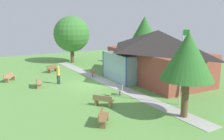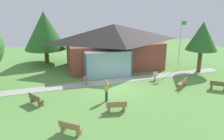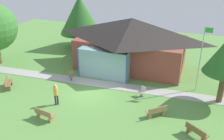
{
  "view_description": "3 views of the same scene",
  "coord_description": "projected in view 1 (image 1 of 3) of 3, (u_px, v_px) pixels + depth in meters",
  "views": [
    {
      "loc": [
        21.17,
        -8.85,
        6.36
      ],
      "look_at": [
        -0.06,
        2.45,
        1.16
      ],
      "focal_mm": 39.97,
      "sensor_mm": 36.0,
      "label": 1
    },
    {
      "loc": [
        -5.68,
        -19.33,
        7.97
      ],
      "look_at": [
        -0.01,
        1.91,
        1.15
      ],
      "focal_mm": 37.87,
      "sensor_mm": 36.0,
      "label": 2
    },
    {
      "loc": [
        7.92,
        -16.01,
        10.13
      ],
      "look_at": [
        1.0,
        2.5,
        1.21
      ],
      "focal_mm": 39.01,
      "sensor_mm": 36.0,
      "label": 3
    }
  ],
  "objects": [
    {
      "name": "bench_mid_left",
      "position": [
        52.0,
        69.0,
        28.91
      ],
      "size": [
        1.2,
        1.49,
        0.84
      ],
      "rotation": [
        0.0,
        0.0,
        5.3
      ],
      "color": "brown",
      "rests_on": "ground_plane"
    },
    {
      "name": "bench_front_left",
      "position": [
        10.0,
        77.0,
        24.78
      ],
      "size": [
        1.45,
        1.28,
        0.84
      ],
      "rotation": [
        0.0,
        0.0,
        5.61
      ],
      "color": "#9E7A51",
      "rests_on": "ground_plane"
    },
    {
      "name": "bench_lawn_far_right",
      "position": [
        103.0,
        118.0,
        14.92
      ],
      "size": [
        1.48,
        1.22,
        0.84
      ],
      "rotation": [
        0.0,
        0.0,
        5.67
      ],
      "color": "brown",
      "rests_on": "ground_plane"
    },
    {
      "name": "tree_behind_pavilion_left",
      "position": [
        144.0,
        34.0,
        32.99
      ],
      "size": [
        5.07,
        5.07,
        6.37
      ],
      "color": "brown",
      "rests_on": "ground_plane"
    },
    {
      "name": "tree_east_hedge",
      "position": [
        188.0,
        56.0,
        15.25
      ],
      "size": [
        3.32,
        3.32,
        5.49
      ],
      "color": "brown",
      "rests_on": "ground_plane"
    },
    {
      "name": "patio_chair_lawn_spare",
      "position": [
        121.0,
        90.0,
        20.44
      ],
      "size": [
        0.61,
        0.61,
        0.86
      ],
      "rotation": [
        0.0,
        0.0,
        2.57
      ],
      "color": "beige",
      "rests_on": "ground_plane"
    },
    {
      "name": "visitor_strolling_lawn",
      "position": [
        58.0,
        74.0,
        23.73
      ],
      "size": [
        0.34,
        0.34,
        1.74
      ],
      "rotation": [
        0.0,
        0.0,
        0.96
      ],
      "color": "#2D3347",
      "rests_on": "ground_plane"
    },
    {
      "name": "bench_front_center",
      "position": [
        38.0,
        83.0,
        22.74
      ],
      "size": [
        1.55,
        0.66,
        0.84
      ],
      "rotation": [
        0.0,
        0.0,
        6.14
      ],
      "color": "#9E7A51",
      "rests_on": "ground_plane"
    },
    {
      "name": "patio_chair_west",
      "position": [
        93.0,
        73.0,
        26.56
      ],
      "size": [
        0.56,
        0.56,
        0.86
      ],
      "rotation": [
        0.0,
        0.0,
        3.49
      ],
      "color": "#8C6B4C",
      "rests_on": "ground_plane"
    },
    {
      "name": "bench_mid_right",
      "position": [
        103.0,
        101.0,
        17.92
      ],
      "size": [
        1.42,
        1.32,
        0.84
      ],
      "rotation": [
        0.0,
        0.0,
        0.72
      ],
      "color": "#9E7A51",
      "rests_on": "ground_plane"
    },
    {
      "name": "footpath",
      "position": [
        107.0,
        82.0,
        24.51
      ],
      "size": [
        24.68,
        2.82,
        0.03
      ],
      "primitive_type": "cube",
      "rotation": [
        0.0,
        0.0,
        0.06
      ],
      "color": "#ADADA8",
      "rests_on": "ground_plane"
    },
    {
      "name": "ground_plane",
      "position": [
        90.0,
        85.0,
        23.68
      ],
      "size": [
        44.0,
        44.0,
        0.0
      ],
      "primitive_type": "plane",
      "color": "#609947"
    },
    {
      "name": "tree_west_hedge",
      "position": [
        72.0,
        34.0,
        34.29
      ],
      "size": [
        4.91,
        4.91,
        6.44
      ],
      "color": "brown",
      "rests_on": "ground_plane"
    },
    {
      "name": "pavilion",
      "position": [
        156.0,
        55.0,
        24.93
      ],
      "size": [
        11.51,
        7.62,
        5.03
      ],
      "color": "brown",
      "rests_on": "ground_plane"
    },
    {
      "name": "flagpole",
      "position": [
        182.0,
        63.0,
        17.56
      ],
      "size": [
        0.64,
        0.08,
        5.63
      ],
      "color": "silver",
      "rests_on": "ground_plane"
    }
  ]
}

